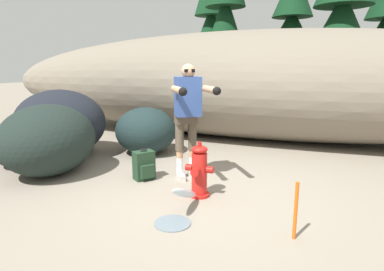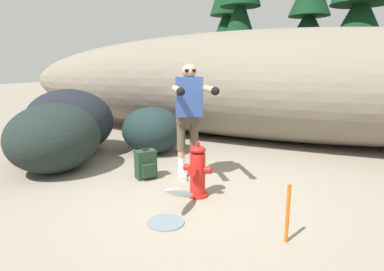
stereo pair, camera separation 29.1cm
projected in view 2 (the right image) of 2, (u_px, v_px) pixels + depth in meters
The scene contains 15 objects.
ground_plane at pixel (194, 195), 4.47m from camera, with size 56.00×56.00×0.04m, color gray.
dirt_embankment at pixel (265, 85), 7.68m from camera, with size 14.34×3.20×2.52m, color #756B5B.
fire_hydrant at pixel (197, 172), 4.32m from camera, with size 0.38×0.33×0.74m.
hydrant_water_jet at pixel (178, 199), 3.85m from camera, with size 0.41×0.93×0.43m.
utility_worker at pixel (189, 108), 4.79m from camera, with size 0.89×1.01×1.73m.
spare_backpack at pixel (146, 165), 5.05m from camera, with size 0.36×0.36×0.47m.
boulder_large at pixel (69, 121), 6.46m from camera, with size 1.75×1.62×1.27m, color black.
boulder_mid at pixel (54, 138), 5.31m from camera, with size 1.57×1.35×1.13m, color black.
boulder_small at pixel (152, 130), 6.49m from camera, with size 1.16×1.18×0.92m, color #192929.
boulder_outlier at pixel (25, 151), 5.83m from camera, with size 0.78×0.63×0.45m, color #271C28.
pine_tree_far_left at pixel (227, 25), 14.02m from camera, with size 2.20×2.20×6.16m.
pine_tree_left at pixel (240, 20), 11.89m from camera, with size 2.25×2.25×6.47m.
pine_tree_center at pixel (308, 25), 12.24m from camera, with size 2.34×2.34×5.35m.
pine_tree_right at pixel (360, 18), 10.08m from camera, with size 2.78×2.78×5.93m.
survey_stake at pixel (288, 214), 3.19m from camera, with size 0.04×0.04×0.60m, color #E55914.
Camera 2 is at (1.76, -3.82, 1.71)m, focal length 30.73 mm.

